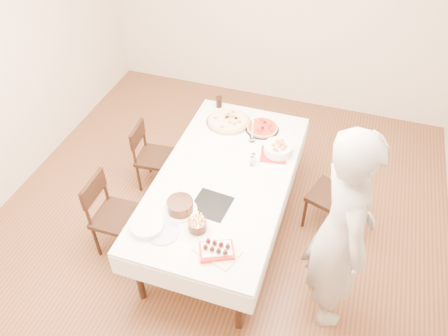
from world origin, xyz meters
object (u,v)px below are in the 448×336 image
(person, at_px, (341,233))
(chair_right_savory, at_px, (331,196))
(taper_candle, at_px, (253,131))
(layer_cake, at_px, (180,206))
(chair_left_dessert, at_px, (117,217))
(pizza_white, at_px, (228,121))
(cola_glass, at_px, (219,102))
(strawberry_box, at_px, (217,250))
(pizza_pepperoni, at_px, (262,128))
(chair_left_savory, at_px, (155,157))
(birthday_cake, at_px, (197,222))
(dining_table, at_px, (224,204))
(pasta_bowl, at_px, (278,149))

(person, bearing_deg, chair_right_savory, -16.20)
(taper_candle, bearing_deg, layer_cake, -106.97)
(chair_right_savory, bearing_deg, taper_candle, -172.00)
(chair_left_dessert, height_order, pizza_white, chair_left_dessert)
(pizza_white, relative_size, cola_glass, 3.77)
(cola_glass, bearing_deg, strawberry_box, -71.76)
(pizza_pepperoni, distance_m, strawberry_box, 1.56)
(layer_cake, bearing_deg, cola_glass, 96.58)
(chair_left_savory, xyz_separation_m, birthday_cake, (0.89, -1.03, 0.45))
(dining_table, height_order, chair_left_dessert, chair_left_dessert)
(person, relative_size, taper_candle, 7.20)
(dining_table, bearing_deg, cola_glass, 111.17)
(cola_glass, distance_m, layer_cake, 1.50)
(dining_table, relative_size, chair_left_dessert, 2.55)
(pizza_pepperoni, bearing_deg, pizza_white, 179.62)
(pasta_bowl, bearing_deg, pizza_pepperoni, 127.66)
(chair_right_savory, height_order, taper_candle, taper_candle)
(person, xyz_separation_m, pizza_white, (-1.26, 1.25, -0.18))
(strawberry_box, bearing_deg, chair_right_savory, 58.29)
(chair_left_dessert, bearing_deg, pizza_white, -118.38)
(dining_table, bearing_deg, person, -25.00)
(chair_left_dessert, height_order, birthday_cake, birthday_cake)
(chair_right_savory, relative_size, strawberry_box, 3.18)
(dining_table, bearing_deg, pizza_white, 105.03)
(dining_table, distance_m, pizza_pepperoni, 0.86)
(pizza_white, bearing_deg, dining_table, -74.97)
(chair_right_savory, xyz_separation_m, pizza_pepperoni, (-0.80, 0.36, 0.36))
(cola_glass, xyz_separation_m, layer_cake, (0.17, -1.49, -0.01))
(strawberry_box, bearing_deg, dining_table, 104.51)
(cola_glass, xyz_separation_m, birthday_cake, (0.37, -1.62, 0.03))
(chair_left_savory, relative_size, pizza_white, 1.68)
(pizza_white, bearing_deg, layer_cake, -90.38)
(dining_table, xyz_separation_m, chair_left_savory, (-0.90, 0.39, 0.01))
(birthday_cake, xyz_separation_m, strawberry_box, (0.22, -0.17, -0.05))
(chair_left_savory, distance_m, strawberry_box, 1.68)
(chair_left_dessert, bearing_deg, taper_candle, -133.61)
(birthday_cake, bearing_deg, dining_table, 89.20)
(taper_candle, bearing_deg, chair_left_dessert, -133.17)
(chair_left_dessert, distance_m, pizza_pepperoni, 1.64)
(pasta_bowl, relative_size, strawberry_box, 1.03)
(pizza_white, distance_m, pizza_pepperoni, 0.36)
(chair_left_savory, bearing_deg, person, 150.76)
(taper_candle, bearing_deg, pizza_pepperoni, 77.46)
(chair_right_savory, distance_m, chair_left_dessert, 2.02)
(dining_table, bearing_deg, taper_candle, 78.78)
(birthday_cake, bearing_deg, layer_cake, 145.57)
(chair_left_dessert, relative_size, birthday_cake, 5.62)
(chair_right_savory, height_order, birthday_cake, birthday_cake)
(taper_candle, bearing_deg, cola_glass, 137.75)
(person, bearing_deg, pizza_white, 22.18)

